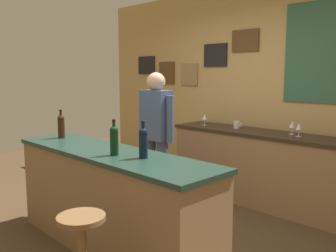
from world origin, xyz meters
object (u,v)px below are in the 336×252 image
wine_bottle_a (61,125)px  wine_glass_c (299,127)px  wine_glass_b (292,125)px  wine_bottle_c (143,142)px  coffee_mug (237,125)px  bartender (156,133)px  bar_stool (82,247)px  wine_bottle_b (114,139)px  wine_glass_a (205,117)px

wine_bottle_a → wine_glass_c: size_ratio=1.97×
wine_glass_b → wine_glass_c: 0.15m
wine_bottle_c → coffee_mug: bearing=103.9°
bartender → wine_glass_c: 1.61m
wine_glass_b → wine_glass_c: (0.13, -0.09, 0.00)m
bar_stool → wine_glass_b: (0.04, 2.80, 0.55)m
bartender → wine_bottle_a: 1.05m
wine_bottle_a → wine_glass_b: (1.57, 2.09, -0.05)m
wine_bottle_c → wine_bottle_b: bearing=-158.0°
bar_stool → wine_glass_c: size_ratio=4.39×
bartender → wine_glass_b: size_ratio=10.45×
wine_glass_a → coffee_mug: (0.49, 0.07, -0.06)m
bar_stool → wine_bottle_b: wine_bottle_b is taller
bartender → wine_bottle_a: size_ratio=5.29×
wine_bottle_a → wine_glass_a: size_ratio=1.97×
bar_stool → coffee_mug: coffee_mug is taller
wine_bottle_a → wine_glass_c: wine_bottle_a is taller
bartender → bar_stool: size_ratio=2.38×
wine_bottle_a → coffee_mug: bearing=67.7°
bar_stool → wine_bottle_b: size_ratio=2.22×
wine_bottle_a → wine_bottle_c: 1.34m
bar_stool → wine_glass_b: bearing=89.2°
wine_bottle_c → wine_glass_b: (0.23, 2.09, -0.05)m
wine_bottle_b → coffee_mug: wine_bottle_b is taller
bartender → wine_bottle_b: (0.56, -1.00, 0.12)m
bartender → wine_bottle_c: bartender is taller
wine_bottle_b → wine_glass_c: (0.61, 2.11, -0.05)m
bar_stool → coffee_mug: 2.88m
wine_bottle_a → wine_glass_c: bearing=49.8°
wine_glass_a → wine_bottle_a: bearing=-100.0°
bartender → wine_bottle_c: (0.81, -0.89, 0.12)m
coffee_mug → wine_bottle_b: bearing=-83.4°
wine_glass_a → coffee_mug: wine_glass_a is taller
wine_glass_a → wine_glass_b: 1.23m
wine_bottle_a → coffee_mug: (0.84, 2.04, -0.11)m
wine_glass_a → wine_glass_b: size_ratio=1.00×
bartender → coffee_mug: size_ratio=12.96×
wine_bottle_b → wine_bottle_a: bearing=174.5°
bar_stool → wine_bottle_a: wine_bottle_a is taller
wine_bottle_c → bar_stool: bearing=-74.9°
bartender → bar_stool: bearing=-58.0°
wine_bottle_b → bar_stool: bearing=-53.7°
wine_bottle_c → wine_glass_b: 2.11m
bar_stool → wine_bottle_a: (-1.53, 0.71, 0.60)m
bartender → wine_bottle_a: bearing=-120.8°
coffee_mug → wine_glass_a: bearing=-172.4°
wine_bottle_a → wine_bottle_b: size_ratio=1.00×
wine_bottle_b → wine_glass_b: (0.48, 2.20, -0.05)m
bar_stool → wine_bottle_c: bearing=105.1°
wine_bottle_b → wine_glass_c: 2.20m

